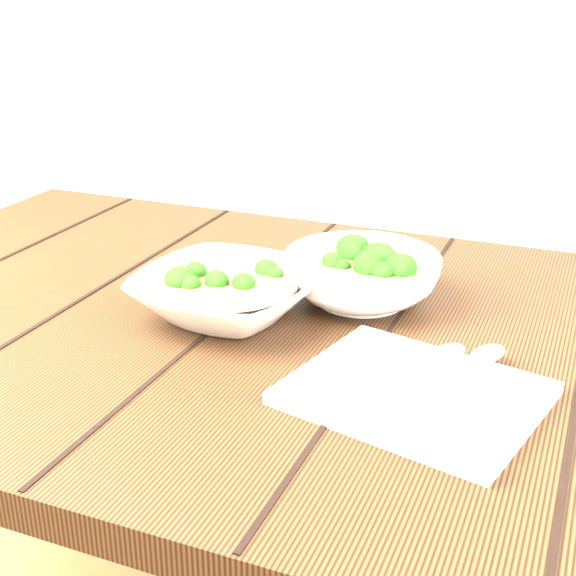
{
  "coord_description": "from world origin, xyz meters",
  "views": [
    {
      "loc": [
        0.4,
        -0.82,
        1.16
      ],
      "look_at": [
        0.06,
        -0.01,
        0.8
      ],
      "focal_mm": 50.0,
      "sensor_mm": 36.0,
      "label": 1
    }
  ],
  "objects_px": {
    "table": "(246,399)",
    "soup_bowl_front": "(227,293)",
    "soup_bowl_back": "(361,276)",
    "napkin": "(415,393)",
    "trivet": "(244,284)"
  },
  "relations": [
    {
      "from": "table",
      "to": "soup_bowl_front",
      "type": "relative_size",
      "value": 4.94
    },
    {
      "from": "soup_bowl_back",
      "to": "table",
      "type": "bearing_deg",
      "value": -140.02
    },
    {
      "from": "table",
      "to": "napkin",
      "type": "bearing_deg",
      "value": -25.79
    },
    {
      "from": "table",
      "to": "trivet",
      "type": "height_order",
      "value": "trivet"
    },
    {
      "from": "soup_bowl_front",
      "to": "trivet",
      "type": "relative_size",
      "value": 2.29
    },
    {
      "from": "soup_bowl_front",
      "to": "soup_bowl_back",
      "type": "distance_m",
      "value": 0.18
    },
    {
      "from": "table",
      "to": "soup_bowl_back",
      "type": "bearing_deg",
      "value": 39.98
    },
    {
      "from": "soup_bowl_front",
      "to": "napkin",
      "type": "relative_size",
      "value": 1.02
    },
    {
      "from": "soup_bowl_back",
      "to": "napkin",
      "type": "height_order",
      "value": "soup_bowl_back"
    },
    {
      "from": "trivet",
      "to": "soup_bowl_back",
      "type": "bearing_deg",
      "value": 12.61
    },
    {
      "from": "trivet",
      "to": "soup_bowl_front",
      "type": "bearing_deg",
      "value": -80.83
    },
    {
      "from": "soup_bowl_back",
      "to": "trivet",
      "type": "bearing_deg",
      "value": -167.39
    },
    {
      "from": "soup_bowl_back",
      "to": "soup_bowl_front",
      "type": "bearing_deg",
      "value": -142.91
    },
    {
      "from": "soup_bowl_front",
      "to": "table",
      "type": "bearing_deg",
      "value": 15.31
    },
    {
      "from": "table",
      "to": "soup_bowl_front",
      "type": "xyz_separation_m",
      "value": [
        -0.02,
        -0.01,
        0.15
      ]
    }
  ]
}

